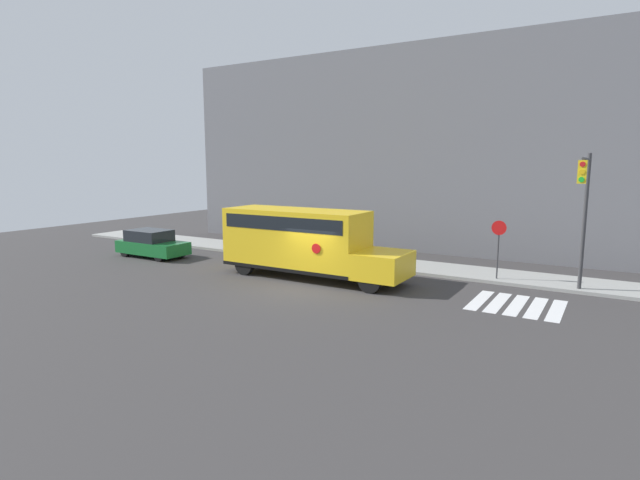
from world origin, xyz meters
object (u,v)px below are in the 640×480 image
(school_bus, at_px, (303,239))
(parked_car, at_px, (152,244))
(stop_sign, at_px, (498,242))
(traffic_light, at_px, (584,203))

(school_bus, relative_size, parked_car, 2.11)
(school_bus, xyz_separation_m, stop_sign, (8.17, 3.71, 0.03))
(parked_car, bearing_deg, stop_sign, 11.76)
(school_bus, xyz_separation_m, parked_car, (-10.38, -0.15, -1.05))
(school_bus, distance_m, parked_car, 10.43)
(parked_car, height_order, stop_sign, stop_sign)
(school_bus, xyz_separation_m, traffic_light, (11.57, 2.32, 2.06))
(parked_car, distance_m, traffic_light, 22.30)
(stop_sign, bearing_deg, parked_car, -168.24)
(parked_car, xyz_separation_m, traffic_light, (21.95, 2.47, 3.11))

